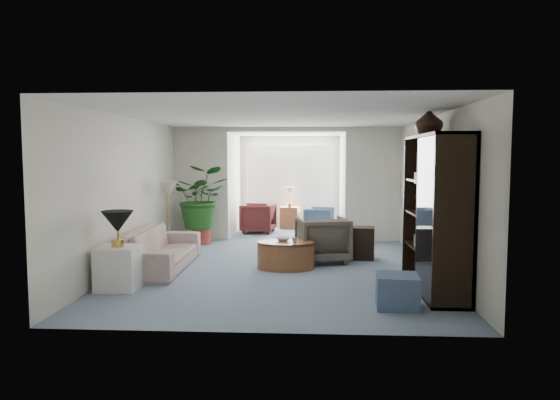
# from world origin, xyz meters

# --- Properties ---
(floor) EXTENTS (6.00, 6.00, 0.00)m
(floor) POSITION_xyz_m (0.00, 0.00, 0.00)
(floor) COLOR gray
(floor) RESTS_ON ground
(sunroom_floor) EXTENTS (2.60, 2.60, 0.00)m
(sunroom_floor) POSITION_xyz_m (0.00, 4.10, 0.00)
(sunroom_floor) COLOR gray
(sunroom_floor) RESTS_ON ground
(back_pier_left) EXTENTS (1.20, 0.12, 2.50)m
(back_pier_left) POSITION_xyz_m (-1.90, 3.00, 1.25)
(back_pier_left) COLOR white
(back_pier_left) RESTS_ON ground
(back_pier_right) EXTENTS (1.20, 0.12, 2.50)m
(back_pier_right) POSITION_xyz_m (1.90, 3.00, 1.25)
(back_pier_right) COLOR white
(back_pier_right) RESTS_ON ground
(back_header) EXTENTS (2.60, 0.12, 0.10)m
(back_header) POSITION_xyz_m (0.00, 3.00, 2.45)
(back_header) COLOR white
(back_header) RESTS_ON back_pier_left
(window_pane) EXTENTS (2.20, 0.02, 1.50)m
(window_pane) POSITION_xyz_m (0.00, 5.18, 1.40)
(window_pane) COLOR white
(window_blinds) EXTENTS (2.20, 0.02, 1.50)m
(window_blinds) POSITION_xyz_m (0.00, 5.15, 1.40)
(window_blinds) COLOR white
(framed_picture) EXTENTS (0.04, 0.50, 0.40)m
(framed_picture) POSITION_xyz_m (2.46, -0.10, 1.70)
(framed_picture) COLOR #AEA58B
(sofa) EXTENTS (0.92, 2.27, 0.66)m
(sofa) POSITION_xyz_m (-1.95, 0.02, 0.33)
(sofa) COLOR beige
(sofa) RESTS_ON ground
(end_table) EXTENTS (0.55, 0.55, 0.60)m
(end_table) POSITION_xyz_m (-2.15, -1.33, 0.30)
(end_table) COLOR white
(end_table) RESTS_ON ground
(table_lamp) EXTENTS (0.44, 0.44, 0.30)m
(table_lamp) POSITION_xyz_m (-2.15, -1.33, 0.95)
(table_lamp) COLOR black
(table_lamp) RESTS_ON end_table
(floor_lamp) EXTENTS (0.36, 0.36, 0.28)m
(floor_lamp) POSITION_xyz_m (-2.18, 1.40, 1.25)
(floor_lamp) COLOR beige
(floor_lamp) RESTS_ON ground
(coffee_table) EXTENTS (1.10, 1.10, 0.45)m
(coffee_table) POSITION_xyz_m (0.12, 0.10, 0.23)
(coffee_table) COLOR brown
(coffee_table) RESTS_ON ground
(coffee_bowl) EXTENTS (0.27, 0.27, 0.06)m
(coffee_bowl) POSITION_xyz_m (0.07, 0.20, 0.48)
(coffee_bowl) COLOR silver
(coffee_bowl) RESTS_ON coffee_table
(coffee_cup) EXTENTS (0.11, 0.11, 0.09)m
(coffee_cup) POSITION_xyz_m (0.27, 0.00, 0.49)
(coffee_cup) COLOR #BBB5A4
(coffee_cup) RESTS_ON coffee_table
(wingback_chair) EXTENTS (1.01, 1.03, 0.80)m
(wingback_chair) POSITION_xyz_m (0.74, 0.70, 0.40)
(wingback_chair) COLOR #61584C
(wingback_chair) RESTS_ON ground
(side_table_dark) EXTENTS (0.53, 0.45, 0.58)m
(side_table_dark) POSITION_xyz_m (1.44, 1.00, 0.29)
(side_table_dark) COLOR black
(side_table_dark) RESTS_ON ground
(entertainment_cabinet) EXTENTS (0.52, 1.93, 2.15)m
(entertainment_cabinet) POSITION_xyz_m (2.23, -1.16, 1.07)
(entertainment_cabinet) COLOR black
(entertainment_cabinet) RESTS_ON ground
(cabinet_urn) EXTENTS (0.40, 0.40, 0.42)m
(cabinet_urn) POSITION_xyz_m (2.23, -0.66, 2.36)
(cabinet_urn) COLOR black
(cabinet_urn) RESTS_ON entertainment_cabinet
(ottoman) EXTENTS (0.55, 0.55, 0.40)m
(ottoman) POSITION_xyz_m (1.59, -1.99, 0.20)
(ottoman) COLOR slate
(ottoman) RESTS_ON ground
(plant_pot) EXTENTS (0.40, 0.40, 0.32)m
(plant_pot) POSITION_xyz_m (-1.78, 2.45, 0.16)
(plant_pot) COLOR #A83C30
(plant_pot) RESTS_ON ground
(house_plant) EXTENTS (1.21, 1.05, 1.35)m
(house_plant) POSITION_xyz_m (-1.78, 2.45, 0.99)
(house_plant) COLOR #21551D
(house_plant) RESTS_ON plant_pot
(sunroom_chair_blue) EXTENTS (0.78, 0.76, 0.64)m
(sunroom_chair_blue) POSITION_xyz_m (0.76, 4.11, 0.32)
(sunroom_chair_blue) COLOR slate
(sunroom_chair_blue) RESTS_ON ground
(sunroom_chair_maroon) EXTENTS (0.88, 0.86, 0.72)m
(sunroom_chair_maroon) POSITION_xyz_m (-0.74, 4.11, 0.36)
(sunroom_chair_maroon) COLOR #551D21
(sunroom_chair_maroon) RESTS_ON ground
(sunroom_table) EXTENTS (0.50, 0.41, 0.56)m
(sunroom_table) POSITION_xyz_m (0.01, 4.86, 0.28)
(sunroom_table) COLOR brown
(sunroom_table) RESTS_ON ground
(shelf_clutter) EXTENTS (0.30, 1.15, 1.06)m
(shelf_clutter) POSITION_xyz_m (2.18, -1.22, 1.09)
(shelf_clutter) COLOR black
(shelf_clutter) RESTS_ON entertainment_cabinet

